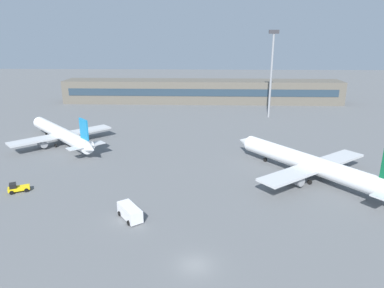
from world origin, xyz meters
The scene contains 7 objects.
ground_plane centered at (0.00, 40.00, 0.00)m, with size 400.00×400.00×0.00m, color slate.
terminal_building centered at (0.00, 106.30, 4.50)m, with size 111.44×12.13×9.00m.
airplane_near centered at (21.61, 28.13, 3.00)m, with size 27.55×33.10×9.84m.
airplane_mid centered at (-35.89, 48.47, 2.79)m, with size 27.89×28.78×9.16m.
baggage_tug_yellow centered at (-32.59, 19.82, 0.80)m, with size 3.89×3.00×1.75m.
service_van_white centered at (-10.37, 11.09, 1.11)m, with size 4.69×5.38×2.08m.
floodlight_tower_west centered at (22.73, 80.53, 16.19)m, with size 3.20×0.80×28.26m.
Camera 1 is at (0.92, -36.87, 27.49)m, focal length 32.90 mm.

